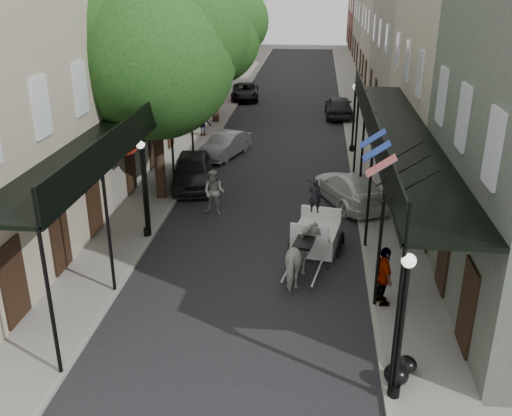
% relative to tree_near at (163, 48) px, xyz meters
% --- Properties ---
extents(ground, '(140.00, 140.00, 0.00)m').
position_rel_tree_near_xyz_m(ground, '(4.20, -10.18, -6.49)').
color(ground, gray).
rests_on(ground, ground).
extents(road, '(8.00, 90.00, 0.01)m').
position_rel_tree_near_xyz_m(road, '(4.20, 9.82, -6.48)').
color(road, black).
rests_on(road, ground).
extents(sidewalk_left, '(2.20, 90.00, 0.12)m').
position_rel_tree_near_xyz_m(sidewalk_left, '(-0.80, 9.82, -6.43)').
color(sidewalk_left, gray).
rests_on(sidewalk_left, ground).
extents(sidewalk_right, '(2.20, 90.00, 0.12)m').
position_rel_tree_near_xyz_m(sidewalk_right, '(9.20, 9.82, -6.43)').
color(sidewalk_right, gray).
rests_on(sidewalk_right, ground).
extents(building_row_left, '(5.00, 80.00, 10.50)m').
position_rel_tree_near_xyz_m(building_row_left, '(-4.40, 19.82, -1.24)').
color(building_row_left, tan).
rests_on(building_row_left, ground).
extents(building_row_right, '(5.00, 80.00, 10.50)m').
position_rel_tree_near_xyz_m(building_row_right, '(12.80, 19.82, -1.24)').
color(building_row_right, gray).
rests_on(building_row_right, ground).
extents(gallery_left, '(2.20, 18.05, 4.88)m').
position_rel_tree_near_xyz_m(gallery_left, '(-0.59, -3.20, -2.44)').
color(gallery_left, black).
rests_on(gallery_left, sidewalk_left).
extents(gallery_right, '(2.20, 18.05, 4.88)m').
position_rel_tree_near_xyz_m(gallery_right, '(8.99, -3.20, -2.44)').
color(gallery_right, black).
rests_on(gallery_right, sidewalk_right).
extents(tree_near, '(7.31, 6.80, 9.63)m').
position_rel_tree_near_xyz_m(tree_near, '(0.00, 0.00, 0.00)').
color(tree_near, '#382619').
rests_on(tree_near, sidewalk_left).
extents(tree_far, '(6.45, 6.00, 8.61)m').
position_rel_tree_near_xyz_m(tree_far, '(-0.05, 14.00, -0.65)').
color(tree_far, '#382619').
rests_on(tree_far, sidewalk_left).
extents(lamppost_right_near, '(0.32, 0.32, 3.71)m').
position_rel_tree_near_xyz_m(lamppost_right_near, '(8.30, -12.18, -4.44)').
color(lamppost_right_near, black).
rests_on(lamppost_right_near, sidewalk_right).
extents(lamppost_left, '(0.32, 0.32, 3.71)m').
position_rel_tree_near_xyz_m(lamppost_left, '(0.10, -4.18, -4.44)').
color(lamppost_left, black).
rests_on(lamppost_left, sidewalk_left).
extents(lamppost_right_far, '(0.32, 0.32, 3.71)m').
position_rel_tree_near_xyz_m(lamppost_right_far, '(8.30, 7.82, -4.44)').
color(lamppost_right_far, black).
rests_on(lamppost_right_far, sidewalk_right).
extents(horse, '(1.30, 2.22, 1.76)m').
position_rel_tree_near_xyz_m(horse, '(6.00, -6.80, -5.61)').
color(horse, beige).
rests_on(horse, ground).
extents(carriage, '(2.06, 2.81, 2.94)m').
position_rel_tree_near_xyz_m(carriage, '(6.48, -4.10, -5.34)').
color(carriage, black).
rests_on(carriage, ground).
extents(pedestrian_walking, '(1.04, 0.89, 1.89)m').
position_rel_tree_near_xyz_m(pedestrian_walking, '(2.20, -1.52, -5.54)').
color(pedestrian_walking, '#A1A198').
rests_on(pedestrian_walking, ground).
extents(pedestrian_sidewalk_left, '(1.07, 0.64, 1.61)m').
position_rel_tree_near_xyz_m(pedestrian_sidewalk_left, '(-0.55, 10.17, -5.56)').
color(pedestrian_sidewalk_left, gray).
rests_on(pedestrian_sidewalk_left, sidewalk_left).
extents(pedestrian_sidewalk_right, '(0.72, 1.17, 1.86)m').
position_rel_tree_near_xyz_m(pedestrian_sidewalk_right, '(8.40, -8.13, -5.44)').
color(pedestrian_sidewalk_right, gray).
rests_on(pedestrian_sidewalk_right, sidewalk_right).
extents(car_left_near, '(2.55, 4.76, 1.54)m').
position_rel_tree_near_xyz_m(car_left_near, '(0.62, 1.65, -5.72)').
color(car_left_near, black).
rests_on(car_left_near, ground).
extents(car_left_mid, '(2.55, 4.17, 1.30)m').
position_rel_tree_near_xyz_m(car_left_mid, '(1.40, 6.47, -5.84)').
color(car_left_mid, '#9D9DA2').
rests_on(car_left_mid, ground).
extents(car_left_far, '(2.55, 4.72, 1.26)m').
position_rel_tree_near_xyz_m(car_left_far, '(0.60, 21.69, -5.86)').
color(car_left_far, black).
rests_on(car_left_far, ground).
extents(car_right_near, '(3.66, 5.15, 1.38)m').
position_rel_tree_near_xyz_m(car_right_near, '(7.80, 0.17, -5.80)').
color(car_right_near, silver).
rests_on(car_right_near, ground).
extents(car_right_far, '(1.91, 4.50, 1.52)m').
position_rel_tree_near_xyz_m(car_right_far, '(7.80, 16.35, -5.73)').
color(car_right_far, black).
rests_on(car_right_far, ground).
extents(trash_bags, '(0.86, 1.01, 0.51)m').
position_rel_tree_near_xyz_m(trash_bags, '(8.51, -11.55, -6.13)').
color(trash_bags, black).
rests_on(trash_bags, sidewalk_right).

